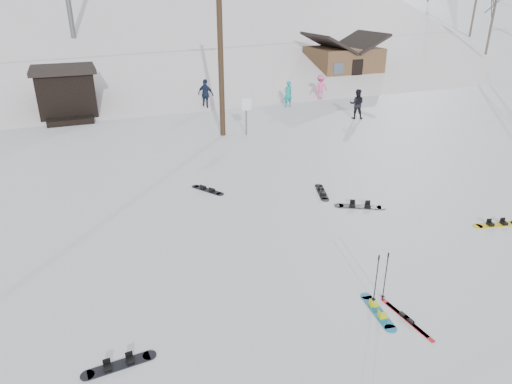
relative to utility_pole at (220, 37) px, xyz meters
name	(u,v)px	position (x,y,z in m)	size (l,w,h in m)	color
ground	(332,311)	(-2.00, -14.00, -4.68)	(200.00, 200.00, 0.00)	white
ski_slope	(118,141)	(-2.00, 41.00, -16.68)	(60.00, 75.00, 45.00)	white
ridge_right	(375,116)	(36.00, 36.00, -15.68)	(34.00, 85.00, 36.00)	white
treeline_right	(408,48)	(34.00, 28.00, -4.68)	(20.00, 60.00, 10.00)	black
treeline_crest	(90,31)	(-2.00, 72.00, -4.68)	(50.00, 6.00, 10.00)	black
utility_pole	(220,37)	(0.00, 0.00, 0.00)	(2.00, 0.26, 9.00)	#3A2819
trail_sign	(246,110)	(1.10, -0.42, -3.41)	(0.50, 0.09, 1.85)	#595B60
lift_hut	(66,92)	(-7.00, 6.94, -3.32)	(3.40, 4.10, 2.75)	black
cabin	(343,64)	(13.00, 10.00, -3.20)	(5.39, 4.40, 3.77)	brown
hero_snowboard	(378,311)	(-1.07, -14.41, -4.66)	(0.42, 1.40, 0.10)	#1B79B1
hero_skis	(407,319)	(-0.64, -14.85, -4.66)	(0.20, 1.58, 0.08)	#B0121D
ski_poles	(381,277)	(-0.80, -14.04, -4.05)	(0.34, 0.09, 1.24)	black
board_scatter_a	(119,365)	(-6.62, -13.89, -4.65)	(1.43, 0.35, 0.10)	black
board_scatter_b	(208,190)	(-2.68, -6.42, -4.65)	(0.90, 1.27, 0.10)	black
board_scatter_d	(360,206)	(1.64, -9.64, -4.65)	(1.52, 0.97, 0.12)	black
board_scatter_e	(497,224)	(4.80, -12.30, -4.65)	(1.51, 0.57, 0.11)	yellow
board_scatter_f	(322,192)	(1.04, -8.13, -4.65)	(0.68, 1.46, 0.11)	black
skier_teal	(288,94)	(5.64, 4.34, -3.89)	(0.58, 0.38, 1.58)	#0E9289
skier_dark	(357,104)	(7.97, 0.31, -3.86)	(0.80, 0.62, 1.65)	black
skier_pink	(320,88)	(8.46, 5.32, -3.87)	(1.05, 0.60, 1.62)	#E95298
skier_navy	(206,94)	(0.76, 5.60, -3.78)	(1.06, 0.44, 1.80)	#17223B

